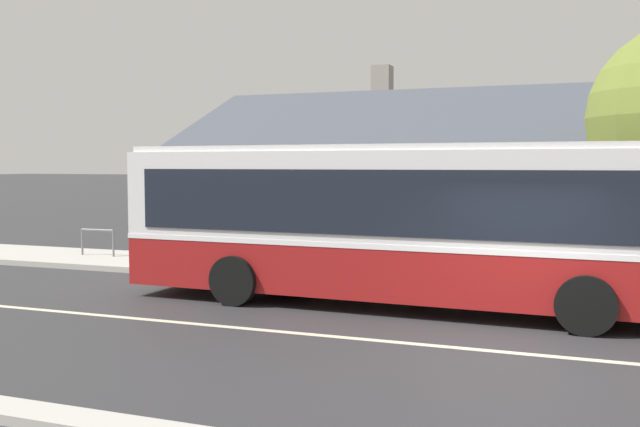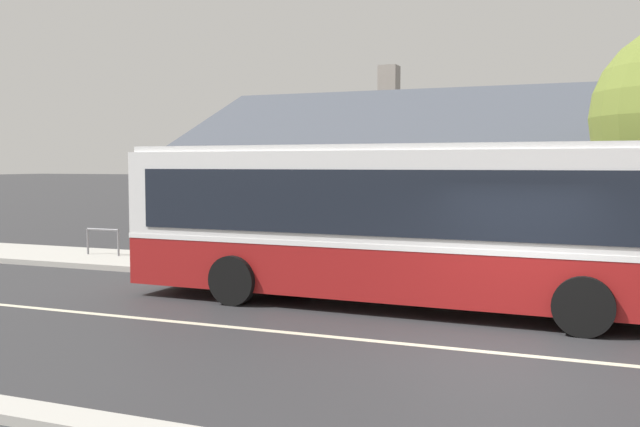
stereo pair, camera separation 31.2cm
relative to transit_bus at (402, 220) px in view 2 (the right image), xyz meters
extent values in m
plane|color=#2D2D30|center=(2.35, -2.90, -1.71)|extent=(300.00, 300.00, 0.00)
cube|color=#ADAAA3|center=(2.35, 3.10, -1.64)|extent=(60.00, 3.00, 0.15)
cube|color=beige|center=(2.35, -2.90, -1.71)|extent=(60.00, 0.16, 0.01)
cube|color=gray|center=(2.60, 11.69, -0.04)|extent=(24.19, 10.53, 3.33)
cube|color=#424751|center=(2.60, 9.05, 2.67)|extent=(24.79, 5.32, 2.25)
cube|color=#424751|center=(2.60, 14.32, 2.67)|extent=(24.79, 5.32, 2.25)
cube|color=gray|center=(-4.05, 12.74, 4.23)|extent=(0.70, 0.70, 1.20)
cube|color=black|center=(-5.86, 6.39, 0.12)|extent=(1.10, 0.06, 1.30)
cube|color=maroon|center=(-0.02, 0.00, -0.95)|extent=(11.29, 2.77, 0.98)
cube|color=white|center=(-0.02, 0.00, -0.41)|extent=(11.31, 2.79, 0.10)
cube|color=silver|center=(-0.02, 0.00, 0.50)|extent=(11.29, 2.77, 1.71)
cube|color=silver|center=(-0.02, 0.00, 1.41)|extent=(11.06, 2.64, 0.12)
cube|color=black|center=(0.01, 1.26, 0.40)|extent=(10.33, 0.28, 1.21)
cube|color=black|center=(-0.05, -1.27, 0.40)|extent=(10.33, 0.28, 1.21)
cube|color=#192D99|center=(-1.39, 1.30, -0.95)|extent=(3.15, 0.11, 0.69)
cylinder|color=black|center=(3.49, 1.16, -1.21)|extent=(1.01, 0.30, 1.00)
cylinder|color=black|center=(3.43, -1.34, -1.21)|extent=(1.01, 0.30, 1.00)
cylinder|color=black|center=(-3.08, 1.32, -1.21)|extent=(1.01, 0.30, 1.00)
cylinder|color=black|center=(-3.14, -1.18, -1.21)|extent=(1.01, 0.30, 1.00)
cube|color=brown|center=(-6.27, 3.05, -1.11)|extent=(1.72, 0.10, 0.04)
cube|color=brown|center=(-6.27, 2.91, -1.11)|extent=(1.72, 0.10, 0.04)
cube|color=brown|center=(-6.27, 2.76, -1.11)|extent=(1.72, 0.10, 0.04)
cube|color=brown|center=(-6.27, 2.64, -0.81)|extent=(1.72, 0.04, 0.10)
cube|color=brown|center=(-6.27, 2.64, -0.67)|extent=(1.72, 0.04, 0.10)
cube|color=black|center=(-5.59, 2.91, -1.34)|extent=(0.08, 0.43, 0.45)
cube|color=black|center=(-6.96, 2.91, -1.34)|extent=(0.08, 0.43, 0.45)
cylinder|color=slate|center=(-10.47, 3.28, -1.19)|extent=(0.06, 0.06, 0.75)
cylinder|color=slate|center=(-9.37, 3.28, -1.19)|extent=(0.06, 0.06, 0.75)
cylinder|color=slate|center=(-9.92, 3.28, -0.81)|extent=(1.10, 0.06, 0.06)
camera|label=1|loc=(3.45, -13.69, 1.11)|focal=40.00mm
camera|label=2|loc=(3.74, -13.58, 1.11)|focal=40.00mm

